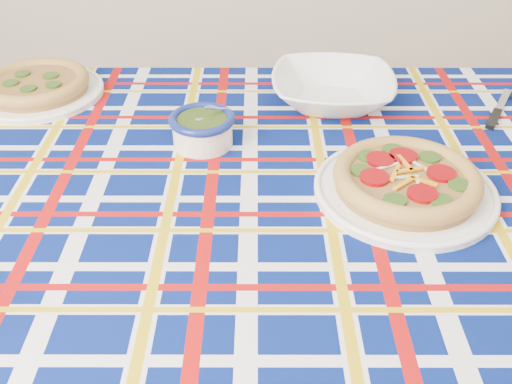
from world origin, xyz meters
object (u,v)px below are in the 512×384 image
object	(u,v)px
dining_table	(286,220)
serving_bowl	(333,89)
main_focaccia_plate	(407,179)
pesto_bowl	(202,127)

from	to	relation	value
dining_table	serving_bowl	xyz separation A→B (m)	(0.21, 0.29, 0.12)
main_focaccia_plate	dining_table	bearing A→B (deg)	155.81
main_focaccia_plate	pesto_bowl	size ratio (longest dim) A/B	2.51
main_focaccia_plate	serving_bowl	size ratio (longest dim) A/B	1.19
dining_table	serving_bowl	bearing A→B (deg)	70.68
main_focaccia_plate	pesto_bowl	world-z (taller)	pesto_bowl
dining_table	pesto_bowl	xyz separation A→B (m)	(-0.12, 0.19, 0.12)
dining_table	serving_bowl	size ratio (longest dim) A/B	6.82
serving_bowl	pesto_bowl	bearing A→B (deg)	-163.09
pesto_bowl	serving_bowl	bearing A→B (deg)	16.91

